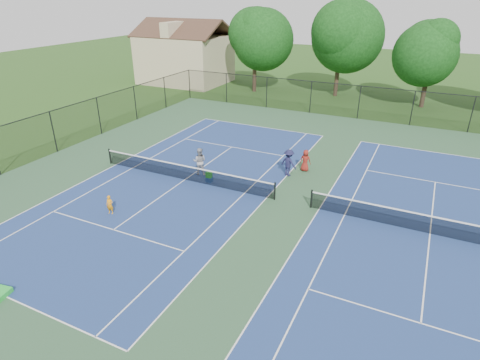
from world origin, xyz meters
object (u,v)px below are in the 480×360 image
at_px(tree_back_b, 341,33).
at_px(child_player, 110,205).
at_px(bystander_c, 305,161).
at_px(instructor, 200,161).
at_px(tree_back_c, 432,50).
at_px(ball_crate, 209,180).
at_px(bystander_b, 289,163).
at_px(tree_back_a, 255,37).
at_px(ball_hopper, 209,175).
at_px(clapboard_house, 185,57).

relative_size(tree_back_b, child_player, 9.68).
bearing_deg(bystander_c, instructor, 29.69).
bearing_deg(bystander_c, child_player, 51.95).
relative_size(tree_back_b, tree_back_c, 1.19).
xyz_separation_m(tree_back_b, ball_crate, (-1.51, -25.58, -6.45)).
height_order(tree_back_b, ball_crate, tree_back_b).
bearing_deg(bystander_b, bystander_c, -103.17).
bearing_deg(bystander_b, tree_back_c, -87.93).
relative_size(tree_back_b, bystander_c, 6.97).
xyz_separation_m(tree_back_a, bystander_c, (12.26, -19.42, -5.32)).
height_order(bystander_c, ball_crate, bystander_c).
bearing_deg(ball_crate, tree_back_b, 86.63).
xyz_separation_m(tree_back_a, ball_hopper, (7.49, -23.58, -5.56)).
distance_m(tree_back_b, ball_hopper, 26.34).
xyz_separation_m(tree_back_b, child_player, (-4.23, -31.20, -6.08)).
height_order(tree_back_b, bystander_c, tree_back_b).
xyz_separation_m(clapboard_house, bystander_c, (22.26, -20.42, -2.37)).
distance_m(clapboard_house, bystander_c, 30.30).
relative_size(tree_back_a, bystander_c, 6.36).
bearing_deg(child_player, tree_back_c, 51.99).
height_order(tree_back_a, clapboard_house, tree_back_a).
xyz_separation_m(tree_back_a, instructor, (6.40, -22.84, -5.16)).
distance_m(clapboard_house, ball_hopper, 30.28).
bearing_deg(tree_back_c, tree_back_b, 173.66).
relative_size(instructor, bystander_b, 1.01).
xyz_separation_m(tree_back_c, bystander_c, (-5.74, -20.42, -4.76)).
bearing_deg(tree_back_c, tree_back_a, -176.82).
relative_size(child_player, ball_crate, 2.73).
bearing_deg(instructor, tree_back_a, -93.68).
height_order(tree_back_c, instructor, tree_back_c).
bearing_deg(instructor, bystander_b, -175.59).
relative_size(tree_back_c, instructor, 4.76).
distance_m(tree_back_c, ball_hopper, 27.19).
bearing_deg(bystander_b, clapboard_house, -26.31).
bearing_deg(child_player, ball_crate, 49.79).
distance_m(instructor, ball_hopper, 1.38).
bearing_deg(ball_hopper, ball_crate, 0.00).
bearing_deg(instructor, bystander_c, -169.03).
distance_m(bystander_b, ball_hopper, 5.04).
height_order(tree_back_b, instructor, tree_back_b).
distance_m(tree_back_a, tree_back_b, 9.24).
bearing_deg(clapboard_house, child_player, -63.95).
bearing_deg(instructor, tree_back_b, -115.31).
bearing_deg(ball_hopper, child_player, -115.86).
xyz_separation_m(tree_back_b, bystander_b, (2.53, -22.58, -5.72)).
relative_size(bystander_c, ball_crate, 3.79).
bearing_deg(bystander_b, instructor, 42.51).
xyz_separation_m(child_player, instructor, (1.64, 6.36, 0.36)).
height_order(clapboard_house, bystander_b, clapboard_house).
relative_size(clapboard_house, child_player, 10.42).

